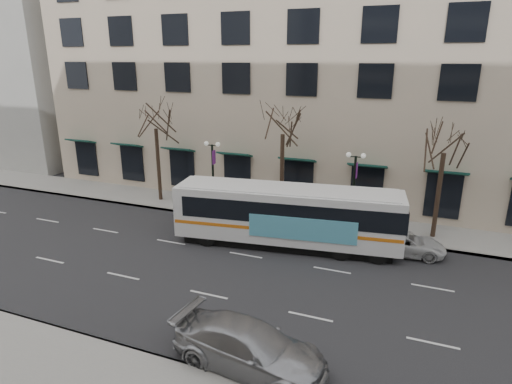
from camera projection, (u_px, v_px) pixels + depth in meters
The scene contains 12 objects.
ground at pixel (229, 273), 22.52m from camera, with size 160.00×160.00×0.00m, color black.
sidewalk_far at pixel (353, 225), 28.75m from camera, with size 80.00×4.00×0.15m, color gray.
building_hotel at pixel (305, 44), 38.24m from camera, with size 40.00×20.00×24.00m, color #C6B197.
building_far_upblock at pixel (8, 29), 50.16m from camera, with size 28.00×20.00×28.00m, color #999993.
tree_far_left at pixel (155, 116), 31.79m from camera, with size 3.60×3.60×8.34m.
tree_far_mid at pixel (283, 120), 28.25m from camera, with size 3.60×3.60×8.55m.
tree_far_right at pixel (446, 137), 24.92m from camera, with size 3.60×3.60×8.06m.
lamp_post_left at pixel (213, 173), 30.65m from camera, with size 1.22×0.45×5.21m.
lamp_post_right at pixel (354, 188), 27.17m from camera, with size 1.22×0.45×5.21m.
city_bus at pixel (289, 214), 25.32m from camera, with size 13.58×4.67×3.61m.
silver_car at pixel (249, 347), 15.47m from camera, with size 2.39×5.87×1.70m, color #96979D.
white_pickup at pixel (404, 243), 24.61m from camera, with size 2.11×4.57×1.27m, color silver.
Camera 1 is at (8.69, -18.27, 10.87)m, focal length 30.00 mm.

